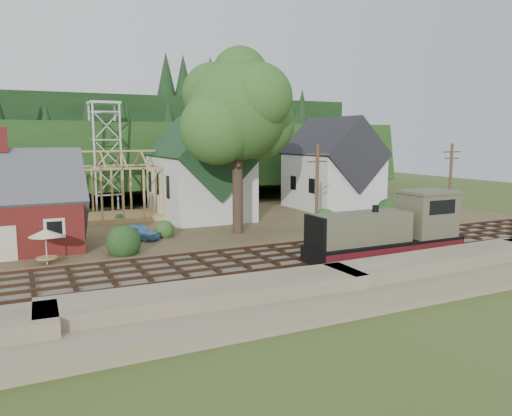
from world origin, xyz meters
name	(u,v)px	position (x,y,z in m)	size (l,w,h in m)	color
ground	(271,265)	(0.00, 0.00, 0.00)	(140.00, 140.00, 0.00)	#384C1E
embankment	(346,301)	(0.00, -8.50, 0.00)	(64.00, 5.00, 1.60)	#7F7259
railroad_bed	(271,263)	(0.00, 0.00, 0.08)	(64.00, 11.00, 0.16)	#726B5B
village_flat	(187,222)	(0.00, 18.00, 0.15)	(64.00, 26.00, 0.30)	brown
hillside	(134,198)	(0.00, 42.00, 0.00)	(70.00, 28.00, 8.00)	#1E3F19
ridge	(114,188)	(0.00, 58.00, 0.00)	(80.00, 20.00, 12.00)	black
depot	(6,211)	(-16.00, 11.00, 3.21)	(10.80, 7.41, 9.00)	#5A1B14
church	(200,170)	(2.00, 19.68, 5.18)	(8.40, 15.17, 13.00)	silver
farmhouse	(332,169)	(18.00, 19.00, 4.87)	(8.40, 10.80, 10.60)	silver
timber_frame	(117,190)	(-6.00, 22.00, 3.27)	(8.20, 6.20, 6.99)	tan
lattice_tower	(104,124)	(-6.00, 28.00, 10.03)	(3.20, 3.20, 12.12)	silver
big_tree	(239,118)	(2.17, 10.08, 10.22)	(10.90, 8.40, 14.70)	#38281E
telegraph_pole_near	(317,190)	(7.00, 5.20, 4.25)	(2.20, 0.28, 8.00)	#4C331E
telegraph_pole_far	(450,183)	(22.00, 5.20, 4.25)	(2.20, 0.28, 8.00)	#4C331E
locomotive	(391,232)	(7.76, -3.00, 2.08)	(11.65, 2.91, 4.67)	black
car_blue	(139,232)	(-6.42, 10.92, 0.93)	(1.48, 3.69, 1.26)	#629FD3
car_red	(362,201)	(22.58, 19.09, 0.91)	(2.02, 4.38, 1.22)	red
patio_set	(45,234)	(-13.70, 5.50, 2.29)	(2.10, 2.10, 2.34)	silver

